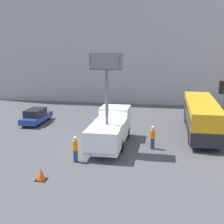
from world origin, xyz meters
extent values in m
plane|color=#4C4C4F|center=(0.00, 0.00, 0.00)|extent=(120.00, 120.00, 0.00)
cube|color=#9E9EA3|center=(0.00, 22.32, 9.92)|extent=(44.00, 10.00, 19.84)
cube|color=white|center=(0.19, 1.61, 1.59)|extent=(2.41, 2.19, 2.25)
cube|color=white|center=(0.19, -2.04, 1.28)|extent=(2.41, 5.11, 1.63)
cube|color=red|center=(0.19, -4.55, 0.61)|extent=(2.36, 0.10, 0.24)
cylinder|color=black|center=(-0.87, 1.61, 0.51)|extent=(0.30, 1.03, 1.03)
cylinder|color=black|center=(1.24, 1.61, 0.51)|extent=(0.30, 1.03, 1.03)
cylinder|color=black|center=(-0.87, -2.04, 0.51)|extent=(0.30, 1.03, 1.03)
cylinder|color=black|center=(1.24, -2.04, 0.51)|extent=(0.30, 1.03, 1.03)
cylinder|color=slate|center=(0.19, -2.04, 4.13)|extent=(0.24, 0.24, 4.08)
cube|color=brown|center=(0.19, -2.04, 6.22)|extent=(2.19, 1.44, 0.10)
cube|color=slate|center=(-0.87, -2.04, 6.79)|extent=(0.08, 1.44, 1.05)
cube|color=slate|center=(1.24, -2.04, 6.79)|extent=(0.08, 1.44, 1.05)
cube|color=slate|center=(0.19, -1.36, 6.79)|extent=(2.19, 0.08, 1.05)
cube|color=slate|center=(0.19, -2.72, 6.79)|extent=(2.19, 0.08, 1.05)
cube|color=#232328|center=(7.60, 4.37, 0.98)|extent=(2.51, 11.47, 1.14)
cube|color=orange|center=(7.60, 4.37, 2.25)|extent=(2.51, 11.47, 1.39)
cube|color=black|center=(7.60, 4.37, 2.04)|extent=(2.53, 11.01, 0.61)
cylinder|color=black|center=(6.50, 7.93, 0.48)|extent=(0.30, 0.97, 0.97)
cylinder|color=black|center=(8.70, 7.93, 0.48)|extent=(0.30, 0.97, 0.97)
cylinder|color=black|center=(6.50, 0.82, 0.48)|extent=(0.30, 0.97, 0.97)
cylinder|color=black|center=(8.70, 0.82, 0.48)|extent=(0.30, 0.97, 0.97)
cube|color=black|center=(8.17, -1.90, 5.04)|extent=(0.33, 0.33, 0.90)
sphere|color=red|center=(8.17, -1.90, 5.29)|extent=(0.20, 0.20, 0.20)
cylinder|color=navy|center=(-1.51, -4.61, 0.42)|extent=(0.32, 0.32, 0.84)
cylinder|color=orange|center=(-1.51, -4.61, 1.17)|extent=(0.38, 0.38, 0.66)
sphere|color=tan|center=(-1.51, -4.61, 1.61)|extent=(0.23, 0.23, 0.23)
sphere|color=white|center=(-1.51, -4.61, 1.72)|extent=(0.24, 0.24, 0.24)
cylinder|color=navy|center=(3.54, -0.90, 0.42)|extent=(0.32, 0.32, 0.83)
cylinder|color=orange|center=(3.54, -0.90, 1.16)|extent=(0.38, 0.38, 0.66)
sphere|color=tan|center=(3.54, -0.90, 1.60)|extent=(0.23, 0.23, 0.23)
sphere|color=white|center=(3.54, -0.90, 1.71)|extent=(0.24, 0.24, 0.24)
cube|color=black|center=(-2.67, -7.82, 0.01)|extent=(0.66, 0.66, 0.03)
cone|color=#F25B0F|center=(-2.67, -7.82, 0.38)|extent=(0.53, 0.53, 0.75)
cube|color=navy|center=(-8.61, 5.08, 0.55)|extent=(1.74, 4.66, 0.56)
cube|color=black|center=(-8.61, 4.84, 1.18)|extent=(1.53, 2.56, 0.68)
cylinder|color=black|center=(-9.36, 6.52, 0.32)|extent=(0.22, 0.64, 0.64)
cylinder|color=black|center=(-7.86, 6.52, 0.32)|extent=(0.22, 0.64, 0.64)
cylinder|color=black|center=(-9.36, 3.63, 0.32)|extent=(0.22, 0.64, 0.64)
cylinder|color=black|center=(-7.86, 3.63, 0.32)|extent=(0.22, 0.64, 0.64)
camera|label=1|loc=(4.61, -24.09, 7.91)|focal=50.00mm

